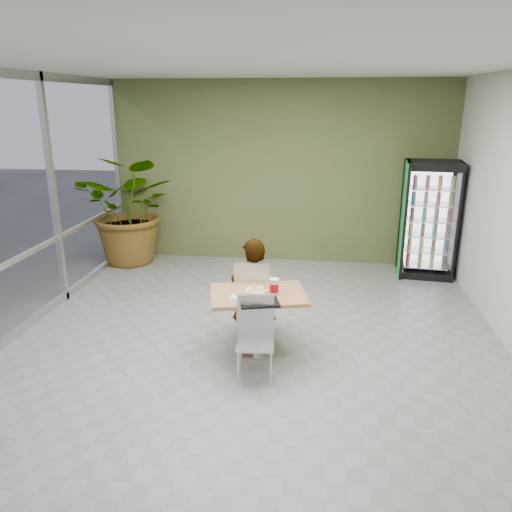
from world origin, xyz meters
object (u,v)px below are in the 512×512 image
at_px(chair_near, 255,331).
at_px(beverage_fridge, 429,220).
at_px(chair_far, 253,292).
at_px(soda_cup, 274,287).
at_px(dining_table, 258,310).
at_px(seated_woman, 254,298).
at_px(cafeteria_tray, 259,302).
at_px(potted_plant, 132,209).

bearing_deg(chair_near, beverage_fridge, 50.52).
xyz_separation_m(chair_far, soda_cup, (0.30, -0.47, 0.26)).
distance_m(dining_table, seated_woman, 0.51).
height_order(cafeteria_tray, potted_plant, potted_plant).
relative_size(dining_table, seated_woman, 0.77).
height_order(chair_far, seated_woman, seated_woman).
bearing_deg(potted_plant, beverage_fridge, -0.70).
xyz_separation_m(chair_far, beverage_fridge, (2.58, 2.65, 0.37)).
height_order(chair_far, potted_plant, potted_plant).
xyz_separation_m(chair_near, beverage_fridge, (2.43, 3.58, 0.44)).
bearing_deg(cafeteria_tray, soda_cup, 63.45).
relative_size(chair_far, chair_near, 1.13).
bearing_deg(soda_cup, chair_near, -108.12).
bearing_deg(soda_cup, seated_woman, 119.91).
bearing_deg(dining_table, seated_woman, 103.19).
bearing_deg(soda_cup, potted_plant, 131.74).
relative_size(chair_far, beverage_fridge, 0.52).
bearing_deg(dining_table, potted_plant, 130.07).
distance_m(chair_far, beverage_fridge, 3.72).
xyz_separation_m(seated_woman, cafeteria_tray, (0.16, -0.80, 0.28)).
bearing_deg(dining_table, soda_cup, -7.93).
bearing_deg(potted_plant, soda_cup, -48.26).
xyz_separation_m(chair_near, seated_woman, (-0.15, 0.99, -0.04)).
distance_m(seated_woman, potted_plant, 3.71).
bearing_deg(beverage_fridge, potted_plant, -174.48).
distance_m(dining_table, cafeteria_tray, 0.38).
bearing_deg(beverage_fridge, chair_far, -127.97).
distance_m(chair_near, potted_plant, 4.55).
relative_size(chair_far, cafeteria_tray, 2.38).
relative_size(chair_far, soda_cup, 5.25).
distance_m(dining_table, beverage_fridge, 3.98).
height_order(dining_table, beverage_fridge, beverage_fridge).
distance_m(chair_near, seated_woman, 1.00).
bearing_deg(chair_far, beverage_fridge, -135.68).
bearing_deg(chair_far, soda_cup, 120.97).
bearing_deg(cafeteria_tray, potted_plant, 128.02).
bearing_deg(cafeteria_tray, beverage_fridge, 54.54).
xyz_separation_m(seated_woman, beverage_fridge, (2.58, 2.60, 0.48)).
height_order(chair_far, soda_cup, chair_far).
bearing_deg(seated_woman, potted_plant, -47.83).
relative_size(dining_table, chair_near, 1.36).
height_order(seated_woman, soda_cup, seated_woman).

